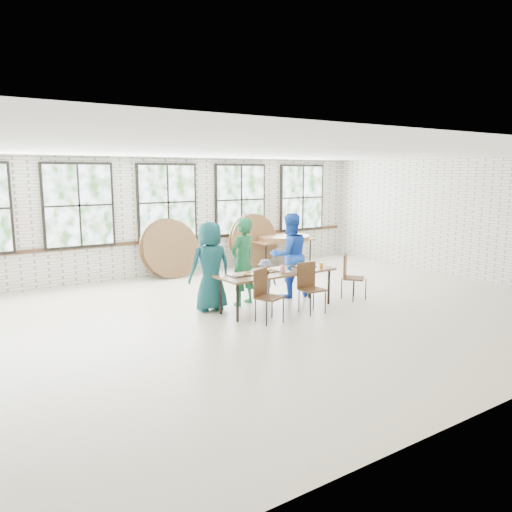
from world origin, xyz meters
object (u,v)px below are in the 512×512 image
Objects in this scene: chair_near_right at (309,283)px; storage_table at (283,242)px; dining_table at (277,274)px; chair_near_left at (265,291)px.

chair_near_right reaches higher than storage_table.
storage_table is at bearing 50.50° from dining_table.
chair_near_left is (-0.67, -0.55, -0.13)m from dining_table.
chair_near_left is 1.00× the size of chair_near_right.
storage_table is (2.49, 4.13, 0.13)m from chair_near_right.
chair_near_left is 0.52× the size of storage_table.
chair_near_left is 5.47m from storage_table.
chair_near_left is at bearing -175.97° from chair_near_right.
chair_near_right is (0.39, -0.51, -0.13)m from dining_table.
dining_table is 2.54× the size of chair_near_left.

